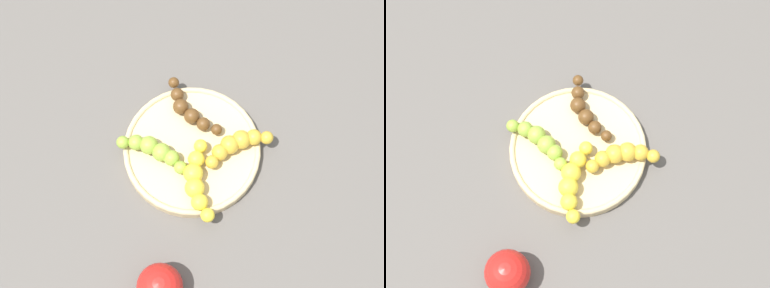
{
  "view_description": "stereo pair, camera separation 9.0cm",
  "coord_description": "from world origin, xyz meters",
  "views": [
    {
      "loc": [
        -0.09,
        -0.33,
        0.87
      ],
      "look_at": [
        0.0,
        0.0,
        0.04
      ],
      "focal_mm": 49.74,
      "sensor_mm": 36.0,
      "label": 1
    },
    {
      "loc": [
        -0.0,
        -0.34,
        0.87
      ],
      "look_at": [
        0.0,
        0.0,
        0.04
      ],
      "focal_mm": 49.74,
      "sensor_mm": 36.0,
      "label": 2
    }
  ],
  "objects": [
    {
      "name": "banana_overripe",
      "position": [
        0.01,
        0.07,
        0.03
      ],
      "size": [
        0.07,
        0.13,
        0.03
      ],
      "rotation": [
        0.0,
        0.0,
        3.56
      ],
      "color": "#593819",
      "rests_on": "fruit_bowl"
    },
    {
      "name": "fruit_bowl",
      "position": [
        0.0,
        0.0,
        0.01
      ],
      "size": [
        0.24,
        0.24,
        0.02
      ],
      "color": "#D1B784",
      "rests_on": "ground_plane"
    },
    {
      "name": "banana_green",
      "position": [
        -0.06,
        0.01,
        0.04
      ],
      "size": [
        0.11,
        0.09,
        0.03
      ],
      "rotation": [
        0.0,
        0.0,
        0.87
      ],
      "color": "#8CAD38",
      "rests_on": "fruit_bowl"
    },
    {
      "name": "banana_yellow",
      "position": [
        -0.01,
        -0.06,
        0.04
      ],
      "size": [
        0.06,
        0.14,
        0.03
      ],
      "rotation": [
        0.0,
        0.0,
        2.97
      ],
      "color": "yellow",
      "rests_on": "fruit_bowl"
    },
    {
      "name": "apple_red",
      "position": [
        -0.11,
        -0.21,
        0.04
      ],
      "size": [
        0.07,
        0.07,
        0.07
      ],
      "primitive_type": "sphere",
      "color": "red",
      "rests_on": "ground_plane"
    },
    {
      "name": "ground_plane",
      "position": [
        0.0,
        0.0,
        0.0
      ],
      "size": [
        2.4,
        2.4,
        0.0
      ],
      "primitive_type": "plane",
      "color": "#56514C"
    },
    {
      "name": "banana_spotted",
      "position": [
        0.07,
        -0.02,
        0.04
      ],
      "size": [
        0.13,
        0.05,
        0.03
      ],
      "rotation": [
        0.0,
        0.0,
        1.75
      ],
      "color": "gold",
      "rests_on": "fruit_bowl"
    }
  ]
}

